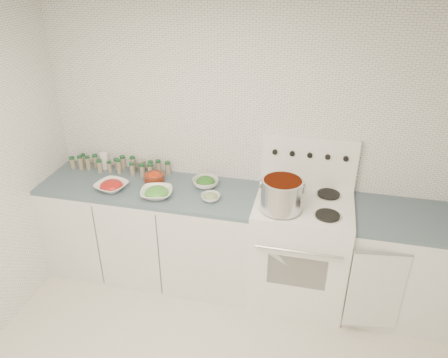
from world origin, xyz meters
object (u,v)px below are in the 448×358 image
(stock_pot, at_px, (282,193))
(bowl_snowpea, at_px, (157,193))
(stove, at_px, (300,247))
(bowl_tomato, at_px, (111,186))

(stock_pot, relative_size, bowl_snowpea, 1.09)
(stove, distance_m, bowl_snowpea, 1.26)
(stock_pot, xyz_separation_m, bowl_tomato, (-1.41, 0.04, -0.14))
(stove, xyz_separation_m, bowl_tomato, (-1.58, -0.12, 0.44))
(bowl_tomato, distance_m, bowl_snowpea, 0.41)
(bowl_tomato, xyz_separation_m, bowl_snowpea, (0.41, -0.02, 0.00))
(stove, height_order, stock_pot, stove)
(stock_pot, distance_m, bowl_tomato, 1.42)
(stove, xyz_separation_m, bowl_snowpea, (-1.17, -0.14, 0.44))
(stock_pot, bearing_deg, bowl_snowpea, 178.72)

